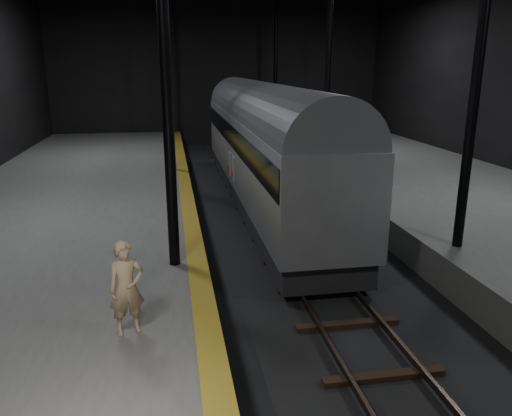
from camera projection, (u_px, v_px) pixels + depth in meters
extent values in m
plane|color=black|center=(287.00, 240.00, 17.02)|extent=(44.00, 44.00, 0.00)
cube|color=#4C4C49|center=(54.00, 238.00, 15.65)|extent=(9.00, 43.80, 1.00)
cube|color=#4C4C49|center=(488.00, 215.00, 18.12)|extent=(9.00, 43.80, 1.00)
cube|color=olive|center=(190.00, 216.00, 16.21)|extent=(0.50, 43.80, 0.01)
cube|color=#3F3328|center=(266.00, 236.00, 16.86)|extent=(0.08, 43.00, 0.14)
cube|color=#3F3328|center=(307.00, 234.00, 17.10)|extent=(0.08, 43.00, 0.14)
cube|color=black|center=(287.00, 238.00, 17.01)|extent=(2.40, 42.00, 0.12)
cylinder|color=black|center=(165.00, 52.00, 10.96)|extent=(0.26, 0.26, 10.00)
cylinder|color=black|center=(480.00, 54.00, 12.21)|extent=(0.26, 0.26, 10.00)
cylinder|color=black|center=(165.00, 59.00, 22.32)|extent=(0.26, 0.26, 10.00)
cylinder|color=black|center=(328.00, 59.00, 23.57)|extent=(0.26, 0.26, 10.00)
cylinder|color=black|center=(166.00, 61.00, 33.69)|extent=(0.26, 0.26, 10.00)
cylinder|color=black|center=(276.00, 61.00, 34.94)|extent=(0.26, 0.26, 10.00)
cube|color=#929499|center=(263.00, 150.00, 20.51)|extent=(2.70, 18.60, 2.79)
cube|color=black|center=(263.00, 191.00, 20.99)|extent=(2.46, 18.23, 0.79)
cube|color=black|center=(263.00, 134.00, 20.33)|extent=(2.75, 18.32, 0.84)
cylinder|color=slate|center=(264.00, 116.00, 20.12)|extent=(2.64, 18.41, 2.64)
cube|color=black|center=(303.00, 254.00, 14.92)|extent=(1.67, 2.05, 0.33)
cube|color=black|center=(241.00, 169.00, 27.25)|extent=(1.67, 2.05, 0.33)
cube|color=silver|center=(233.00, 169.00, 19.56)|extent=(0.04, 0.70, 0.98)
cube|color=silver|center=(230.00, 164.00, 20.61)|extent=(0.04, 0.70, 0.98)
cylinder|color=red|center=(232.00, 174.00, 19.77)|extent=(0.03, 0.24, 0.24)
cylinder|color=red|center=(229.00, 168.00, 20.83)|extent=(0.03, 0.24, 0.24)
imported|color=tan|center=(127.00, 288.00, 8.95)|extent=(0.73, 0.59, 1.76)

